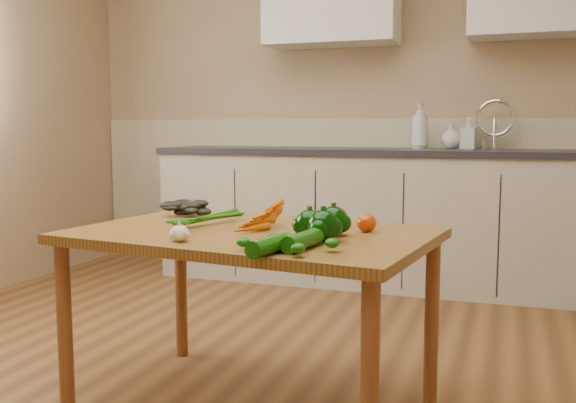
% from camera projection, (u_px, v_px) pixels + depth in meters
% --- Properties ---
extents(room, '(4.04, 5.04, 2.64)m').
position_uv_depth(room, '(203.00, 71.00, 2.37)').
color(room, brown).
rests_on(room, ground).
extents(counter_run, '(2.84, 0.64, 1.14)m').
position_uv_depth(counter_run, '(370.00, 215.00, 4.29)').
color(counter_run, '#B0A893').
rests_on(counter_run, ground).
extents(table, '(1.34, 0.96, 0.67)m').
position_uv_depth(table, '(252.00, 251.00, 2.31)').
color(table, olive).
rests_on(table, ground).
extents(soap_bottle_a, '(0.13, 0.13, 0.30)m').
position_uv_depth(soap_bottle_a, '(420.00, 126.00, 4.19)').
color(soap_bottle_a, silver).
rests_on(soap_bottle_a, counter_run).
extents(soap_bottle_b, '(0.11, 0.10, 0.21)m').
position_uv_depth(soap_bottle_b, '(469.00, 133.00, 4.17)').
color(soap_bottle_b, silver).
rests_on(soap_bottle_b, counter_run).
extents(soap_bottle_c, '(0.13, 0.13, 0.17)m').
position_uv_depth(soap_bottle_c, '(451.00, 136.00, 4.20)').
color(soap_bottle_c, silver).
rests_on(soap_bottle_c, counter_run).
extents(carrot_bunch, '(0.25, 0.21, 0.06)m').
position_uv_depth(carrot_bunch, '(247.00, 219.00, 2.37)').
color(carrot_bunch, '#D35C04').
rests_on(carrot_bunch, table).
extents(leafy_greens, '(0.18, 0.16, 0.09)m').
position_uv_depth(leafy_greens, '(187.00, 206.00, 2.66)').
color(leafy_greens, black).
rests_on(leafy_greens, table).
extents(garlic_bulb, '(0.06, 0.06, 0.05)m').
position_uv_depth(garlic_bulb, '(179.00, 234.00, 2.07)').
color(garlic_bulb, white).
rests_on(garlic_bulb, table).
extents(pepper_a, '(0.09, 0.09, 0.09)m').
position_uv_depth(pepper_a, '(310.00, 224.00, 2.14)').
color(pepper_a, black).
rests_on(pepper_a, table).
extents(pepper_b, '(0.10, 0.10, 0.10)m').
position_uv_depth(pepper_b, '(334.00, 221.00, 2.19)').
color(pepper_b, black).
rests_on(pepper_b, table).
extents(pepper_c, '(0.10, 0.10, 0.10)m').
position_uv_depth(pepper_c, '(323.00, 226.00, 2.07)').
color(pepper_c, black).
rests_on(pepper_c, table).
extents(tomato_a, '(0.07, 0.07, 0.06)m').
position_uv_depth(tomato_a, '(307.00, 220.00, 2.34)').
color(tomato_a, '#90020D').
rests_on(tomato_a, table).
extents(tomato_b, '(0.08, 0.08, 0.07)m').
position_uv_depth(tomato_b, '(337.00, 217.00, 2.37)').
color(tomato_b, '#C93705').
rests_on(tomato_b, table).
extents(tomato_c, '(0.07, 0.07, 0.06)m').
position_uv_depth(tomato_c, '(367.00, 223.00, 2.27)').
color(tomato_c, '#C93705').
rests_on(tomato_c, table).
extents(zucchini_a, '(0.08, 0.20, 0.05)m').
position_uv_depth(zucchini_a, '(303.00, 240.00, 1.94)').
color(zucchini_a, '#0F4D08').
rests_on(zucchini_a, table).
extents(zucchini_b, '(0.09, 0.20, 0.05)m').
position_uv_depth(zucchini_b, '(270.00, 245.00, 1.87)').
color(zucchini_b, '#0F4D08').
rests_on(zucchini_b, table).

